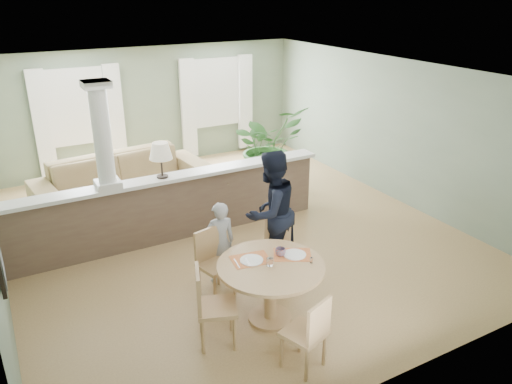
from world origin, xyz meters
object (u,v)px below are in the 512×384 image
chair_near (309,331)px  child_person (220,243)px  chair_side (210,303)px  man_person (271,212)px  sofa (124,181)px  chair_far_man (278,246)px  dining_table (271,276)px  chair_far_boy (213,259)px  houseplant (268,146)px

chair_near → child_person: 2.08m
chair_side → child_person: 1.33m
man_person → child_person: bearing=-17.2°
sofa → chair_far_man: (1.25, -3.62, 0.02)m
dining_table → chair_side: bearing=-176.4°
chair_far_boy → man_person: 1.10m
houseplant → chair_side: (-3.16, -4.14, -0.28)m
sofa → child_person: child_person is taller
houseplant → chair_near: (-2.41, -5.06, -0.33)m
chair_side → houseplant: bearing=-17.6°
houseplant → chair_side: size_ratio=1.68×
sofa → chair_far_boy: sofa is taller
man_person → sofa: bearing=-85.0°
houseplant → child_person: houseplant is taller
chair_far_man → chair_near: 1.93m
chair_near → man_person: 2.21m
chair_near → child_person: (-0.09, 2.08, 0.11)m
sofa → chair_far_boy: bearing=-92.4°
chair_near → chair_side: chair_side is taller
sofa → chair_far_boy: size_ratio=3.51×
sofa → houseplant: bearing=-13.5°
sofa → houseplant: 3.00m
sofa → chair_far_man: sofa is taller
chair_near → man_person: man_person is taller
dining_table → chair_side: chair_side is taller
dining_table → chair_near: (-0.09, -0.97, -0.13)m
dining_table → chair_near: 0.99m
sofa → child_person: bearing=-88.7°
houseplant → chair_far_man: (-1.71, -3.26, -0.34)m
chair_far_boy → chair_near: 1.89m
child_person → man_person: (0.80, -0.02, 0.30)m
chair_far_boy → chair_near: size_ratio=1.02×
chair_side → man_person: (1.46, 1.13, 0.37)m
chair_near → man_person: (0.71, 2.05, 0.41)m
chair_far_boy → child_person: child_person is taller
sofa → chair_side: (-0.19, -4.50, 0.07)m
chair_side → chair_far_boy: bearing=-6.0°
sofa → houseplant: size_ratio=1.95×
sofa → chair_far_man: 3.83m
dining_table → child_person: child_person is taller
sofa → chair_side: bearing=-99.1°
houseplant → chair_far_man: 3.70m
dining_table → chair_far_boy: bearing=113.1°
chair_near → chair_side: size_ratio=0.92×
child_person → chair_side: bearing=65.1°
houseplant → man_person: 3.45m
chair_far_man → man_person: size_ratio=0.49×
houseplant → man_person: (-1.69, -3.01, 0.08)m
child_person → man_person: bearing=-176.6°
child_person → dining_table: bearing=104.1°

